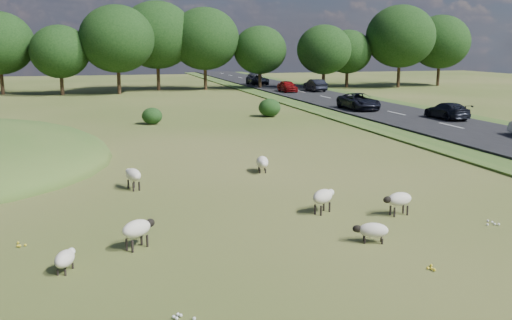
{
  "coord_description": "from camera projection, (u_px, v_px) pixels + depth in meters",
  "views": [
    {
      "loc": [
        -4.54,
        -19.77,
        5.99
      ],
      "look_at": [
        2.0,
        4.0,
        1.0
      ],
      "focal_mm": 40.0,
      "sensor_mm": 36.0,
      "label": 1
    }
  ],
  "objects": [
    {
      "name": "car_2",
      "position": [
        287.0,
        86.0,
        70.76
      ],
      "size": [
        1.67,
        4.14,
        1.41
      ],
      "primitive_type": "imported",
      "color": "maroon",
      "rests_on": "road"
    },
    {
      "name": "treeline",
      "position": [
        125.0,
        40.0,
        71.86
      ],
      "size": [
        96.28,
        14.66,
        11.7
      ],
      "color": "black",
      "rests_on": "ground"
    },
    {
      "name": "sheep_2",
      "position": [
        262.0,
        162.0,
        27.24
      ],
      "size": [
        0.79,
        1.37,
        0.76
      ],
      "rotation": [
        0.0,
        0.0,
        4.5
      ],
      "color": "beige",
      "rests_on": "ground"
    },
    {
      "name": "car_5",
      "position": [
        315.0,
        85.0,
        72.0
      ],
      "size": [
        1.59,
        4.55,
        1.5
      ],
      "primitive_type": "imported",
      "rotation": [
        0.0,
        0.0,
        3.14
      ],
      "color": "black",
      "rests_on": "road"
    },
    {
      "name": "shrubs",
      "position": [
        123.0,
        111.0,
        46.35
      ],
      "size": [
        25.86,
        8.0,
        1.59
      ],
      "color": "black",
      "rests_on": "ground"
    },
    {
      "name": "road",
      "position": [
        365.0,
        107.0,
        54.57
      ],
      "size": [
        8.0,
        150.0,
        0.25
      ],
      "primitive_type": "cube",
      "color": "black",
      "rests_on": "ground"
    },
    {
      "name": "sheep_5",
      "position": [
        65.0,
        258.0,
        15.26
      ],
      "size": [
        0.71,
        1.07,
        0.59
      ],
      "rotation": [
        0.0,
        0.0,
        1.22
      ],
      "color": "beige",
      "rests_on": "ground"
    },
    {
      "name": "ground",
      "position": [
        168.0,
        132.0,
        39.95
      ],
      "size": [
        160.0,
        160.0,
        0.0
      ],
      "primitive_type": "plane",
      "color": "#365019",
      "rests_on": "ground"
    },
    {
      "name": "sheep_1",
      "position": [
        399.0,
        199.0,
        20.28
      ],
      "size": [
        1.2,
        0.64,
        0.85
      ],
      "rotation": [
        0.0,
        0.0,
        3.28
      ],
      "color": "beige",
      "rests_on": "ground"
    },
    {
      "name": "car_1",
      "position": [
        359.0,
        101.0,
        51.5
      ],
      "size": [
        2.41,
        5.22,
        1.45
      ],
      "primitive_type": "imported",
      "color": "black",
      "rests_on": "road"
    },
    {
      "name": "sheep_3",
      "position": [
        323.0,
        196.0,
        20.57
      ],
      "size": [
        1.21,
        1.03,
        0.88
      ],
      "rotation": [
        0.0,
        0.0,
        0.63
      ],
      "color": "beige",
      "rests_on": "ground"
    },
    {
      "name": "car_7",
      "position": [
        255.0,
        75.0,
        99.38
      ],
      "size": [
        1.77,
        4.36,
        1.26
      ],
      "primitive_type": "imported",
      "rotation": [
        0.0,
        0.0,
        3.14
      ],
      "color": "#929599",
      "rests_on": "road"
    },
    {
      "name": "sheep_0",
      "position": [
        137.0,
        229.0,
        16.97
      ],
      "size": [
        1.2,
        1.06,
        0.89
      ],
      "rotation": [
        0.0,
        0.0,
        0.67
      ],
      "color": "beige",
      "rests_on": "ground"
    },
    {
      "name": "sheep_6",
      "position": [
        372.0,
        230.0,
        17.5
      ],
      "size": [
        1.14,
        0.77,
        0.63
      ],
      "rotation": [
        0.0,
        0.0,
        2.78
      ],
      "color": "beige",
      "rests_on": "ground"
    },
    {
      "name": "car_6",
      "position": [
        258.0,
        80.0,
        83.82
      ],
      "size": [
        2.43,
        5.28,
        1.47
      ],
      "primitive_type": "imported",
      "color": "black",
      "rests_on": "road"
    },
    {
      "name": "car_3",
      "position": [
        447.0,
        111.0,
        44.96
      ],
      "size": [
        1.82,
        4.49,
        1.3
      ],
      "primitive_type": "imported",
      "rotation": [
        0.0,
        0.0,
        3.14
      ],
      "color": "black",
      "rests_on": "road"
    },
    {
      "name": "sheep_4",
      "position": [
        133.0,
        175.0,
        23.94
      ],
      "size": [
        0.83,
        1.3,
        0.9
      ],
      "rotation": [
        0.0,
        0.0,
        1.88
      ],
      "color": "beige",
      "rests_on": "ground"
    }
  ]
}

